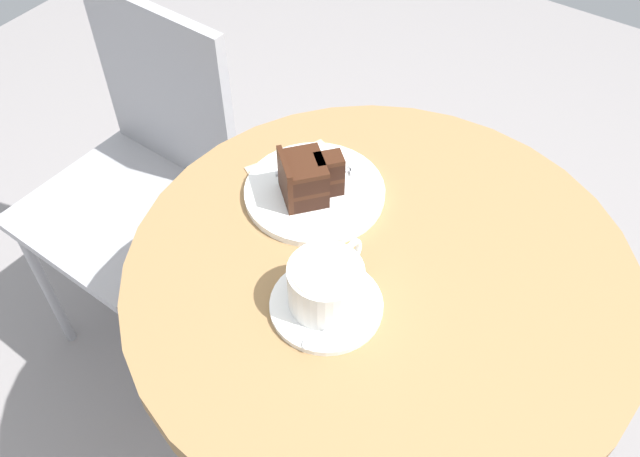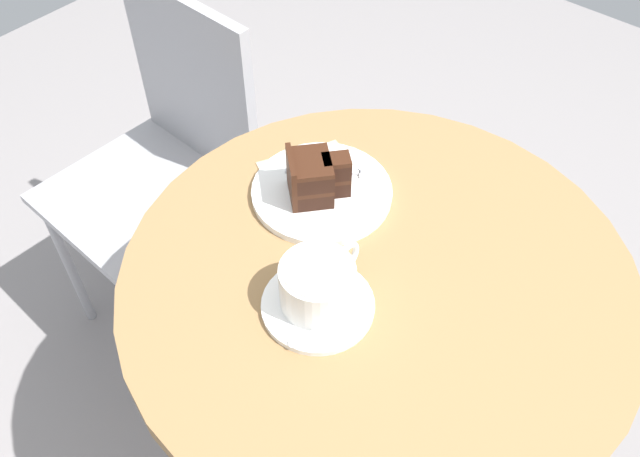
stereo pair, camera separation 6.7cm
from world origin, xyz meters
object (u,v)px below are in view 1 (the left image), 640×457
(saucer, at_px, (326,305))
(teaspoon, at_px, (328,331))
(fork, at_px, (337,171))
(cake_plate, at_px, (315,192))
(cafe_chair, at_px, (145,167))
(coffee_cup, at_px, (326,284))
(napkin, at_px, (306,179))
(cake_slice, at_px, (307,178))

(saucer, xyz_separation_m, teaspoon, (-0.04, -0.03, 0.01))
(saucer, xyz_separation_m, fork, (0.22, 0.13, 0.01))
(cake_plate, relative_size, cafe_chair, 0.26)
(saucer, height_order, cake_plate, cake_plate)
(saucer, height_order, teaspoon, teaspoon)
(cake_plate, distance_m, cafe_chair, 0.54)
(saucer, distance_m, teaspoon, 0.05)
(coffee_cup, height_order, teaspoon, coffee_cup)
(cafe_chair, bearing_deg, fork, 1.68)
(coffee_cup, xyz_separation_m, fork, (0.21, 0.12, -0.03))
(coffee_cup, distance_m, napkin, 0.25)
(saucer, bearing_deg, cake_slice, 42.44)
(teaspoon, bearing_deg, fork, -129.56)
(coffee_cup, xyz_separation_m, napkin, (0.18, 0.16, -0.04))
(saucer, height_order, napkin, saucer)
(cake_slice, relative_size, cafe_chair, 0.12)
(teaspoon, distance_m, cafe_chair, 0.74)
(cake_slice, relative_size, fork, 0.79)
(coffee_cup, bearing_deg, cafe_chair, 70.71)
(cake_slice, height_order, cafe_chair, cafe_chair)
(fork, bearing_deg, cake_slice, -136.82)
(cake_plate, relative_size, cake_slice, 2.11)
(cake_plate, bearing_deg, teaspoon, -141.22)
(cake_slice, bearing_deg, coffee_cup, -137.30)
(teaspoon, bearing_deg, cake_slice, -119.39)
(teaspoon, distance_m, napkin, 0.30)
(fork, distance_m, cafe_chair, 0.55)
(cake_plate, height_order, cafe_chair, cafe_chair)
(cafe_chair, bearing_deg, teaspoon, -19.72)
(napkin, bearing_deg, saucer, -138.43)
(cake_plate, distance_m, fork, 0.05)
(cake_plate, distance_m, napkin, 0.04)
(saucer, bearing_deg, cake_plate, 39.03)
(coffee_cup, relative_size, cafe_chair, 0.16)
(teaspoon, height_order, cake_plate, teaspoon)
(teaspoon, bearing_deg, coffee_cup, -123.76)
(saucer, distance_m, cake_plate, 0.22)
(napkin, bearing_deg, cafe_chair, 85.73)
(saucer, distance_m, fork, 0.25)
(saucer, xyz_separation_m, cake_slice, (0.15, 0.14, 0.04))
(coffee_cup, bearing_deg, teaspoon, -142.81)
(saucer, xyz_separation_m, cake_plate, (0.17, 0.14, 0.00))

